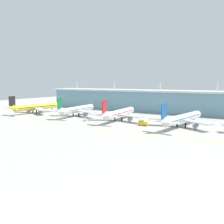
{
  "coord_description": "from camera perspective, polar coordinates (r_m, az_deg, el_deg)",
  "views": [
    {
      "loc": [
        98.5,
        -152.05,
        33.16
      ],
      "look_at": [
        -15.69,
        31.81,
        7.0
      ],
      "focal_mm": 40.94,
      "sensor_mm": 36.0,
      "label": 1
    }
  ],
  "objects": [
    {
      "name": "taxiway_stripe_mid_west",
      "position": [
        201.37,
        -11.03,
        -2.71
      ],
      "size": [
        28.0,
        0.7,
        0.04
      ],
      "primitive_type": "cube",
      "color": "yellow",
      "rests_on": "ground"
    },
    {
      "name": "airliner_far_middle",
      "position": [
        191.82,
        15.41,
        -1.36
      ],
      "size": [
        48.44,
        66.64,
        18.9
      ],
      "color": "white",
      "rests_on": "ground"
    },
    {
      "name": "safety_cone_left_wingtip",
      "position": [
        169.84,
        12.44,
        -4.41
      ],
      "size": [
        0.56,
        0.56,
        0.7
      ],
      "primitive_type": "cone",
      "color": "orange",
      "rests_on": "ground"
    },
    {
      "name": "terminal_building",
      "position": [
        278.5,
        11.05,
        2.41
      ],
      "size": [
        288.0,
        34.0,
        32.62
      ],
      "color": "#6693A8",
      "rests_on": "ground"
    },
    {
      "name": "safety_cone_nose_front",
      "position": [
        173.73,
        14.82,
        -4.23
      ],
      "size": [
        0.56,
        0.56,
        0.7
      ],
      "primitive_type": "cone",
      "color": "orange",
      "rests_on": "ground"
    },
    {
      "name": "taxiway_stripe_centre",
      "position": [
        180.26,
        -3.06,
        -3.71
      ],
      "size": [
        28.0,
        0.7,
        0.04
      ],
      "primitive_type": "cube",
      "color": "yellow",
      "rests_on": "ground"
    },
    {
      "name": "airliner_center",
      "position": [
        214.69,
        1.57,
        -0.26
      ],
      "size": [
        48.54,
        62.17,
        18.9
      ],
      "color": "white",
      "rests_on": "ground"
    },
    {
      "name": "taxiway_stripe_west",
      "position": [
        225.65,
        -17.38,
        -1.87
      ],
      "size": [
        28.0,
        0.7,
        0.04
      ],
      "primitive_type": "cube",
      "color": "yellow",
      "rests_on": "ground"
    },
    {
      "name": "ground_plane",
      "position": [
        184.17,
        -1.08,
        -3.48
      ],
      "size": [
        600.0,
        600.0,
        0.0
      ],
      "primitive_type": "plane",
      "color": "#A8A59E"
    },
    {
      "name": "airliner_nearest",
      "position": [
        277.17,
        -16.66,
        1.07
      ],
      "size": [
        48.33,
        61.37,
        18.9
      ],
      "color": "yellow",
      "rests_on": "ground"
    },
    {
      "name": "airliner_near_middle",
      "position": [
        244.49,
        -7.88,
        0.55
      ],
      "size": [
        48.51,
        61.08,
        18.9
      ],
      "color": "silver",
      "rests_on": "ground"
    },
    {
      "name": "taxiway_stripe_mid_east",
      "position": [
        163.54,
        6.8,
        -4.85
      ],
      "size": [
        28.0,
        0.7,
        0.04
      ],
      "primitive_type": "cube",
      "color": "yellow",
      "rests_on": "ground"
    },
    {
      "name": "baggage_cart",
      "position": [
        215.44,
        -6.06,
        -1.66
      ],
      "size": [
        3.56,
        3.99,
        2.48
      ],
      "color": "silver",
      "rests_on": "ground"
    },
    {
      "name": "taxiway_stripe_east",
      "position": [
        152.68,
        18.5,
        -6.01
      ],
      "size": [
        28.0,
        0.7,
        0.04
      ],
      "primitive_type": "cube",
      "color": "yellow",
      "rests_on": "ground"
    },
    {
      "name": "fuel_truck",
      "position": [
        192.79,
        6.9,
        -2.38
      ],
      "size": [
        7.25,
        2.81,
        4.95
      ],
      "color": "gold",
      "rests_on": "ground"
    },
    {
      "name": "safety_cone_right_wingtip",
      "position": [
        173.36,
        10.42,
        -4.13
      ],
      "size": [
        0.56,
        0.56,
        0.7
      ],
      "primitive_type": "cone",
      "color": "orange",
      "rests_on": "ground"
    }
  ]
}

